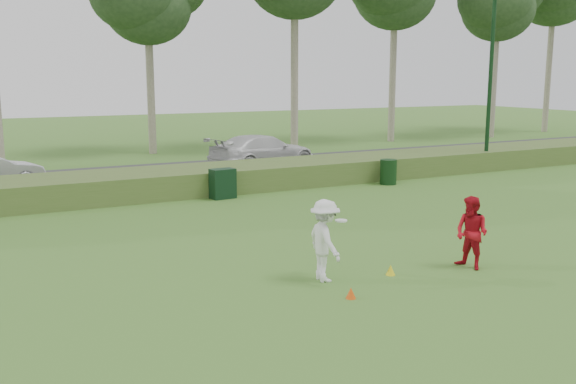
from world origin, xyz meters
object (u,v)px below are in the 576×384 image
cone_yellow (391,270)px  utility_cabinet (223,184)px  car_right (263,151)px  player_white (325,241)px  lamp_post (492,48)px  player_red (472,233)px  trash_bin (388,172)px  cone_orange (351,293)px

cone_yellow → utility_cabinet: 10.13m
car_right → player_white: bearing=146.4°
player_white → car_right: 16.73m
lamp_post → car_right: lamp_post is taller
lamp_post → player_red: lamp_post is taller
player_white → trash_bin: (8.62, 9.51, -0.39)m
trash_bin → player_white: bearing=-132.2°
trash_bin → cone_yellow: bearing=-125.8°
trash_bin → car_right: size_ratio=0.19×
player_red → car_right: player_red is taller
cone_yellow → utility_cabinet: (0.01, 10.13, 0.42)m
cone_orange → cone_yellow: 1.84m
cone_yellow → trash_bin: (7.12, 9.85, 0.39)m
player_red → trash_bin: size_ratio=1.66×
car_right → player_red: bearing=158.5°
utility_cabinet → trash_bin: 7.12m
cone_orange → trash_bin: 13.84m
lamp_post → car_right: bearing=150.5°
cone_orange → cone_yellow: size_ratio=0.96×
lamp_post → player_white: lamp_post is taller
player_white → utility_cabinet: 9.90m
cone_yellow → car_right: size_ratio=0.04×
trash_bin → utility_cabinet: bearing=177.8°
cone_orange → utility_cabinet: (1.62, 11.00, 0.43)m
cone_orange → cone_yellow: cone_yellow is taller
utility_cabinet → player_red: bearing=-85.2°
player_white → player_red: player_white is taller
player_red → cone_yellow: 2.11m
player_white → trash_bin: 12.84m
player_white → cone_orange: (-0.11, -1.22, -0.78)m
cone_yellow → utility_cabinet: utility_cabinet is taller
player_white → cone_orange: player_white is taller
lamp_post → cone_orange: lamp_post is taller
lamp_post → trash_bin: 8.18m
lamp_post → player_red: 16.82m
cone_yellow → trash_bin: 12.16m
lamp_post → trash_bin: lamp_post is taller
player_white → car_right: (5.87, 15.67, -0.05)m
player_white → trash_bin: player_white is taller
player_red → cone_yellow: bearing=-113.8°
utility_cabinet → car_right: (4.36, 5.89, 0.31)m
cone_orange → lamp_post: bearing=38.0°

